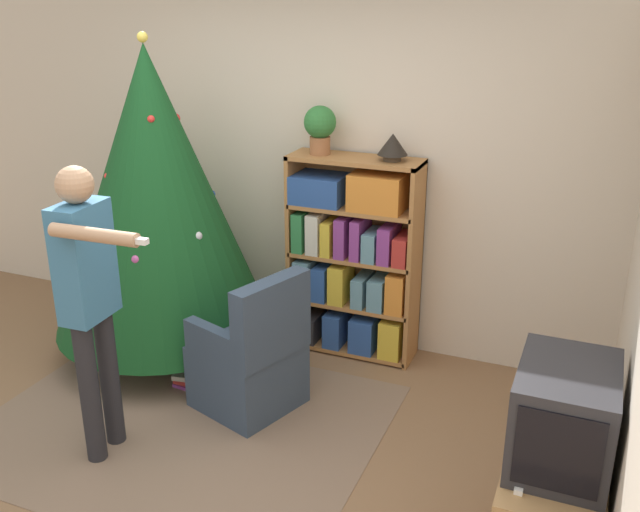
{
  "coord_description": "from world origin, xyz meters",
  "views": [
    {
      "loc": [
        1.95,
        -2.73,
        2.51
      ],
      "look_at": [
        0.47,
        0.85,
        1.05
      ],
      "focal_mm": 40.0,
      "sensor_mm": 36.0,
      "label": 1
    }
  ],
  "objects_px": {
    "christmas_tree": "(156,193)",
    "potted_plant": "(320,126)",
    "bookshelf": "(353,258)",
    "table_lamp": "(393,145)",
    "television": "(564,417)",
    "standing_person": "(89,291)",
    "armchair": "(252,361)"
  },
  "relations": [
    {
      "from": "christmas_tree",
      "to": "potted_plant",
      "type": "xyz_separation_m",
      "value": [
        0.99,
        0.53,
        0.43
      ]
    },
    {
      "from": "potted_plant",
      "to": "table_lamp",
      "type": "xyz_separation_m",
      "value": [
        0.51,
        0.0,
        -0.09
      ]
    },
    {
      "from": "television",
      "to": "table_lamp",
      "type": "distance_m",
      "value": 2.19
    },
    {
      "from": "bookshelf",
      "to": "television",
      "type": "height_order",
      "value": "bookshelf"
    },
    {
      "from": "television",
      "to": "table_lamp",
      "type": "xyz_separation_m",
      "value": [
        -1.29,
        1.59,
        0.78
      ]
    },
    {
      "from": "bookshelf",
      "to": "armchair",
      "type": "relative_size",
      "value": 1.57
    },
    {
      "from": "television",
      "to": "standing_person",
      "type": "xyz_separation_m",
      "value": [
        -2.43,
        -0.11,
        0.23
      ]
    },
    {
      "from": "christmas_tree",
      "to": "standing_person",
      "type": "height_order",
      "value": "christmas_tree"
    },
    {
      "from": "bookshelf",
      "to": "table_lamp",
      "type": "distance_m",
      "value": 0.86
    },
    {
      "from": "standing_person",
      "to": "table_lamp",
      "type": "xyz_separation_m",
      "value": [
        1.14,
        1.69,
        0.55
      ]
    },
    {
      "from": "bookshelf",
      "to": "standing_person",
      "type": "bearing_deg",
      "value": -117.67
    },
    {
      "from": "bookshelf",
      "to": "christmas_tree",
      "type": "distance_m",
      "value": 1.44
    },
    {
      "from": "christmas_tree",
      "to": "potted_plant",
      "type": "relative_size",
      "value": 6.85
    },
    {
      "from": "bookshelf",
      "to": "standing_person",
      "type": "xyz_separation_m",
      "value": [
        -0.88,
        -1.68,
        0.27
      ]
    },
    {
      "from": "christmas_tree",
      "to": "table_lamp",
      "type": "xyz_separation_m",
      "value": [
        1.51,
        0.53,
        0.34
      ]
    },
    {
      "from": "christmas_tree",
      "to": "standing_person",
      "type": "relative_size",
      "value": 1.34
    },
    {
      "from": "bookshelf",
      "to": "armchair",
      "type": "distance_m",
      "value": 1.08
    },
    {
      "from": "bookshelf",
      "to": "table_lamp",
      "type": "relative_size",
      "value": 7.22
    },
    {
      "from": "armchair",
      "to": "standing_person",
      "type": "distance_m",
      "value": 1.14
    },
    {
      "from": "potted_plant",
      "to": "armchair",
      "type": "bearing_deg",
      "value": -93.84
    },
    {
      "from": "standing_person",
      "to": "table_lamp",
      "type": "relative_size",
      "value": 8.4
    },
    {
      "from": "bookshelf",
      "to": "christmas_tree",
      "type": "relative_size",
      "value": 0.64
    },
    {
      "from": "television",
      "to": "potted_plant",
      "type": "relative_size",
      "value": 1.74
    },
    {
      "from": "armchair",
      "to": "standing_person",
      "type": "height_order",
      "value": "standing_person"
    },
    {
      "from": "christmas_tree",
      "to": "television",
      "type": "bearing_deg",
      "value": -20.7
    },
    {
      "from": "television",
      "to": "bookshelf",
      "type": "bearing_deg",
      "value": 134.42
    },
    {
      "from": "television",
      "to": "potted_plant",
      "type": "bearing_deg",
      "value": 138.66
    },
    {
      "from": "television",
      "to": "christmas_tree",
      "type": "xyz_separation_m",
      "value": [
        -2.8,
        1.06,
        0.43
      ]
    },
    {
      "from": "christmas_tree",
      "to": "armchair",
      "type": "bearing_deg",
      "value": -24.93
    },
    {
      "from": "potted_plant",
      "to": "television",
      "type": "bearing_deg",
      "value": -41.34
    },
    {
      "from": "armchair",
      "to": "bookshelf",
      "type": "bearing_deg",
      "value": 179.82
    },
    {
      "from": "christmas_tree",
      "to": "armchair",
      "type": "distance_m",
      "value": 1.35
    }
  ]
}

